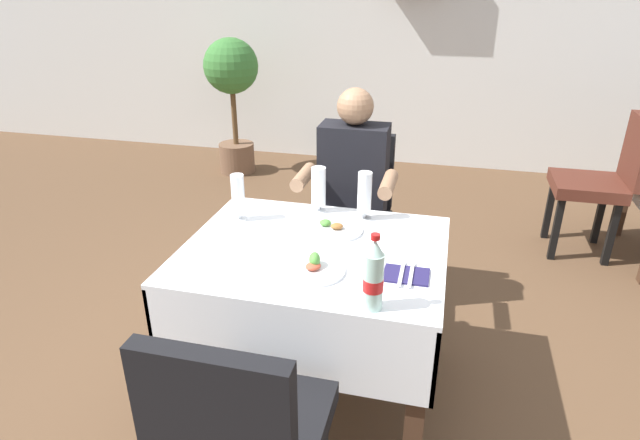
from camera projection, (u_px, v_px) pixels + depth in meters
ground_plane at (305, 377)px, 2.57m from camera, size 11.00×11.00×0.00m
main_dining_table at (314, 283)px, 2.26m from camera, size 1.08×0.88×0.75m
chair_far_diner_seat at (351, 211)px, 3.01m from camera, size 0.44×0.50×0.97m
chair_near_camera_side at (243, 434)px, 1.54m from camera, size 0.44×0.50×0.97m
seated_diner_far at (351, 193)px, 2.84m from camera, size 0.50×0.46×1.26m
plate_near_camera at (314, 268)px, 2.01m from camera, size 0.24×0.24×0.07m
plate_far_diner at (335, 229)px, 2.33m from camera, size 0.23×0.23×0.04m
beer_glass_left at (238, 196)px, 2.40m from camera, size 0.07×0.07×0.22m
beer_glass_middle at (364, 195)px, 2.40m from camera, size 0.07×0.07×0.23m
beer_glass_right at (319, 188)px, 2.48m from camera, size 0.07×0.07×0.22m
cola_bottle_primary at (374, 276)px, 1.74m from camera, size 0.07×0.07×0.28m
napkin_cutlery_set at (406, 275)px, 1.98m from camera, size 0.17×0.19×0.01m
background_chair_left at (604, 178)px, 3.51m from camera, size 0.50×0.44×0.97m
potted_plant_corner at (232, 86)px, 4.94m from camera, size 0.51×0.51×1.28m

